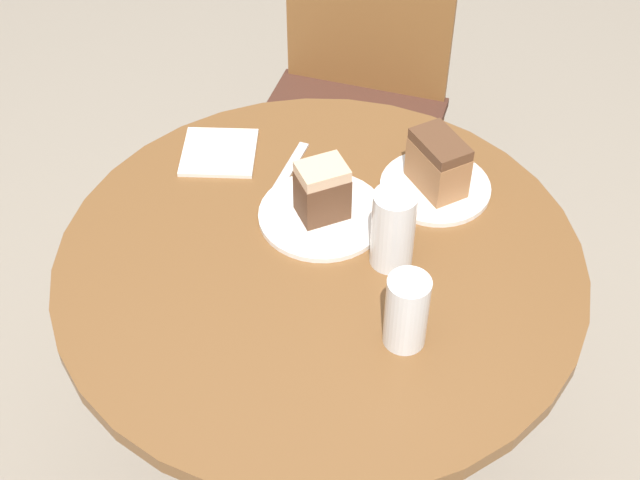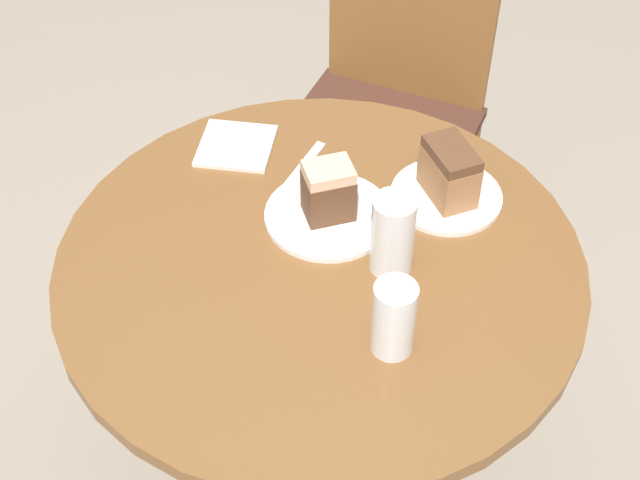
{
  "view_description": "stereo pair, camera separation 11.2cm",
  "coord_description": "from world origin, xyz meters",
  "px_view_note": "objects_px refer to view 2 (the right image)",
  "views": [
    {
      "loc": [
        0.13,
        -1.01,
        1.83
      ],
      "look_at": [
        0.0,
        0.0,
        0.8
      ],
      "focal_mm": 50.0,
      "sensor_mm": 36.0,
      "label": 1
    },
    {
      "loc": [
        0.24,
        -0.99,
        1.83
      ],
      "look_at": [
        0.0,
        0.0,
        0.8
      ],
      "focal_mm": 50.0,
      "sensor_mm": 36.0,
      "label": 2
    }
  ],
  "objects_px": {
    "chair": "(387,103)",
    "cake_slice_far": "(449,172)",
    "cake_slice_near": "(328,191)",
    "glass_water": "(392,238)",
    "plate_far": "(446,196)",
    "glass_lemonade": "(393,322)",
    "plate_near": "(328,215)"
  },
  "relations": [
    {
      "from": "chair",
      "to": "cake_slice_far",
      "type": "bearing_deg",
      "value": -61.48
    },
    {
      "from": "cake_slice_near",
      "to": "glass_water",
      "type": "xyz_separation_m",
      "value": [
        0.13,
        -0.09,
        0.0
      ]
    },
    {
      "from": "plate_far",
      "to": "glass_lemonade",
      "type": "xyz_separation_m",
      "value": [
        -0.03,
        -0.35,
        0.05
      ]
    },
    {
      "from": "plate_far",
      "to": "cake_slice_near",
      "type": "height_order",
      "value": "cake_slice_near"
    },
    {
      "from": "cake_slice_far",
      "to": "cake_slice_near",
      "type": "bearing_deg",
      "value": -153.0
    },
    {
      "from": "chair",
      "to": "cake_slice_near",
      "type": "bearing_deg",
      "value": -78.7
    },
    {
      "from": "plate_near",
      "to": "chair",
      "type": "bearing_deg",
      "value": 91.31
    },
    {
      "from": "cake_slice_near",
      "to": "glass_water",
      "type": "relative_size",
      "value": 0.73
    },
    {
      "from": "plate_near",
      "to": "cake_slice_near",
      "type": "relative_size",
      "value": 2.12
    },
    {
      "from": "cake_slice_near",
      "to": "cake_slice_far",
      "type": "distance_m",
      "value": 0.22
    },
    {
      "from": "plate_near",
      "to": "cake_slice_near",
      "type": "bearing_deg",
      "value": -116.57
    },
    {
      "from": "chair",
      "to": "cake_slice_far",
      "type": "distance_m",
      "value": 0.74
    },
    {
      "from": "plate_far",
      "to": "glass_water",
      "type": "height_order",
      "value": "glass_water"
    },
    {
      "from": "chair",
      "to": "cake_slice_near",
      "type": "relative_size",
      "value": 9.09
    },
    {
      "from": "chair",
      "to": "plate_near",
      "type": "bearing_deg",
      "value": -78.7
    },
    {
      "from": "cake_slice_far",
      "to": "glass_lemonade",
      "type": "height_order",
      "value": "glass_lemonade"
    },
    {
      "from": "cake_slice_far",
      "to": "glass_lemonade",
      "type": "distance_m",
      "value": 0.35
    },
    {
      "from": "cake_slice_far",
      "to": "plate_far",
      "type": "bearing_deg",
      "value": 45.0
    },
    {
      "from": "cake_slice_far",
      "to": "glass_water",
      "type": "xyz_separation_m",
      "value": [
        -0.07,
        -0.18,
        0.0
      ]
    },
    {
      "from": "glass_lemonade",
      "to": "glass_water",
      "type": "distance_m",
      "value": 0.17
    },
    {
      "from": "cake_slice_near",
      "to": "glass_lemonade",
      "type": "distance_m",
      "value": 0.3
    },
    {
      "from": "glass_water",
      "to": "glass_lemonade",
      "type": "bearing_deg",
      "value": -78.97
    },
    {
      "from": "chair",
      "to": "glass_lemonade",
      "type": "xyz_separation_m",
      "value": [
        0.17,
        -0.97,
        0.33
      ]
    },
    {
      "from": "chair",
      "to": "plate_near",
      "type": "distance_m",
      "value": 0.77
    },
    {
      "from": "plate_far",
      "to": "glass_water",
      "type": "xyz_separation_m",
      "value": [
        -0.07,
        -0.18,
        0.06
      ]
    },
    {
      "from": "plate_near",
      "to": "glass_water",
      "type": "relative_size",
      "value": 1.54
    },
    {
      "from": "plate_far",
      "to": "cake_slice_near",
      "type": "bearing_deg",
      "value": -153.0
    },
    {
      "from": "plate_near",
      "to": "plate_far",
      "type": "height_order",
      "value": "same"
    },
    {
      "from": "plate_near",
      "to": "glass_water",
      "type": "bearing_deg",
      "value": -34.8
    },
    {
      "from": "plate_far",
      "to": "cake_slice_far",
      "type": "bearing_deg",
      "value": -135.0
    },
    {
      "from": "plate_near",
      "to": "plate_far",
      "type": "relative_size",
      "value": 1.12
    },
    {
      "from": "chair",
      "to": "plate_near",
      "type": "xyz_separation_m",
      "value": [
        0.02,
        -0.72,
        0.28
      ]
    }
  ]
}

